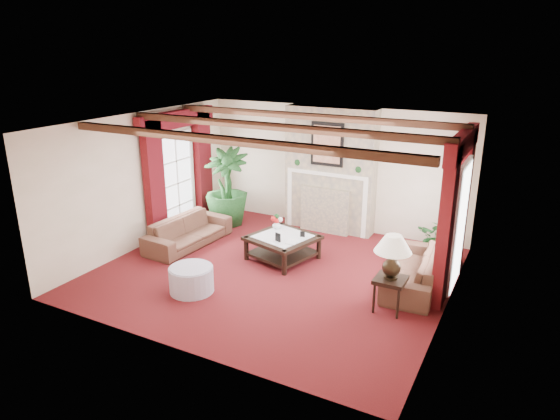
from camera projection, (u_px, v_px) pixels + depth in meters
The scene contains 23 objects.
floor at pixel (275, 272), 9.08m from camera, with size 6.00×6.00×0.00m, color #3E0B11.
ceiling at pixel (274, 123), 8.23m from camera, with size 6.00×6.00×0.00m, color white.
back_wall at pixel (334, 168), 10.97m from camera, with size 6.00×0.02×2.70m, color beige.
left_wall at pixel (143, 180), 9.98m from camera, with size 0.02×5.50×2.70m, color beige.
right_wall at pixel (454, 229), 7.33m from camera, with size 0.02×5.50×2.70m, color beige.
ceiling_beams at pixel (274, 127), 8.25m from camera, with size 6.00×3.00×0.12m, color #351D10, non-canonical shape.
fireplace at pixel (332, 107), 10.37m from camera, with size 2.00×0.52×2.70m, color tan, non-canonical shape.
french_door_left at pixel (173, 134), 10.56m from camera, with size 0.10×1.10×2.16m, color white, non-canonical shape.
french_door_right at pixel (468, 164), 7.94m from camera, with size 0.10×1.10×2.16m, color white, non-canonical shape.
curtains_left at pixel (176, 114), 10.38m from camera, with size 0.20×2.40×2.55m, color #430812, non-canonical shape.
curtains_right at pixel (464, 137), 7.85m from camera, with size 0.20×2.40×2.55m, color #430812, non-canonical shape.
sofa_left at pixel (188, 227), 10.19m from camera, with size 0.71×2.01×0.77m, color #340E19.
sofa_right at pixel (415, 263), 8.48m from camera, with size 0.73×2.06×0.79m, color #340E19.
potted_palm at pixel (227, 203), 11.37m from camera, with size 1.30×1.91×0.98m, color black.
small_plant at pixel (438, 243), 9.53m from camera, with size 0.83×0.90×0.64m, color black.
coffee_table at pixel (283, 248), 9.55m from camera, with size 1.13×1.13×0.46m, color black, non-canonical shape.
side_table at pixel (389, 294), 7.69m from camera, with size 0.47×0.47×0.55m, color black, non-canonical shape.
ottoman at pixel (191, 279), 8.30m from camera, with size 0.74×0.74×0.43m, color #A59FB4.
table_lamp at pixel (392, 256), 7.49m from camera, with size 0.57×0.57×0.72m, color black, non-canonical shape.
flower_vase at pixel (277, 225), 9.85m from camera, with size 0.19×0.19×0.17m, color silver.
book at pixel (287, 235), 9.18m from camera, with size 0.20×0.04×0.27m, color black.
photo_frame_a at pixel (278, 238), 9.19m from camera, with size 0.13×0.02×0.17m, color black, non-canonical shape.
photo_frame_b at pixel (302, 234), 9.42m from camera, with size 0.09×0.02×0.12m, color black, non-canonical shape.
Camera 1 is at (3.94, -7.27, 3.93)m, focal length 32.00 mm.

